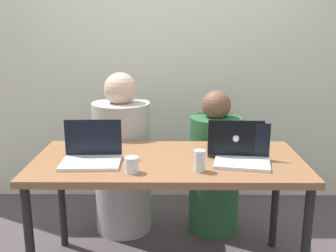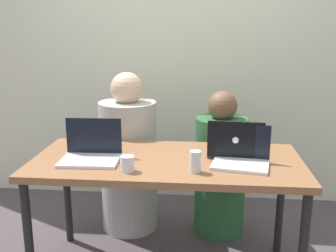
{
  "view_description": "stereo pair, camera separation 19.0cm",
  "coord_description": "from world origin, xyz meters",
  "px_view_note": "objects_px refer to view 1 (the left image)",
  "views": [
    {
      "loc": [
        0.02,
        -2.19,
        1.51
      ],
      "look_at": [
        0.0,
        0.07,
        0.94
      ],
      "focal_mm": 42.0,
      "sensor_mm": 36.0,
      "label": 1
    },
    {
      "loc": [
        0.21,
        -2.18,
        1.51
      ],
      "look_at": [
        0.0,
        0.07,
        0.94
      ],
      "focal_mm": 42.0,
      "sensor_mm": 36.0,
      "label": 2
    }
  ],
  "objects_px": {
    "person_on_left": "(123,162)",
    "laptop_front_right": "(242,154)",
    "water_glass_right": "(199,162)",
    "laptop_front_left": "(92,154)",
    "laptop_back_right": "(234,146)",
    "person_on_right": "(214,170)",
    "water_glass_left": "(132,166)"
  },
  "relations": [
    {
      "from": "laptop_front_left",
      "to": "laptop_back_right",
      "type": "distance_m",
      "value": 0.85
    },
    {
      "from": "person_on_right",
      "to": "water_glass_left",
      "type": "height_order",
      "value": "person_on_right"
    },
    {
      "from": "person_on_right",
      "to": "laptop_front_left",
      "type": "bearing_deg",
      "value": 28.62
    },
    {
      "from": "water_glass_right",
      "to": "laptop_front_right",
      "type": "bearing_deg",
      "value": 29.65
    },
    {
      "from": "person_on_left",
      "to": "water_glass_right",
      "type": "xyz_separation_m",
      "value": [
        0.51,
        -0.77,
        0.28
      ]
    },
    {
      "from": "person_on_left",
      "to": "water_glass_left",
      "type": "distance_m",
      "value": 0.85
    },
    {
      "from": "laptop_front_left",
      "to": "water_glass_left",
      "type": "relative_size",
      "value": 3.96
    },
    {
      "from": "person_on_left",
      "to": "laptop_front_left",
      "type": "relative_size",
      "value": 3.54
    },
    {
      "from": "laptop_back_right",
      "to": "water_glass_right",
      "type": "bearing_deg",
      "value": 55.82
    },
    {
      "from": "person_on_right",
      "to": "laptop_back_right",
      "type": "bearing_deg",
      "value": 86.9
    },
    {
      "from": "person_on_right",
      "to": "water_glass_left",
      "type": "xyz_separation_m",
      "value": [
        -0.53,
        -0.79,
        0.32
      ]
    },
    {
      "from": "laptop_front_left",
      "to": "laptop_front_right",
      "type": "distance_m",
      "value": 0.86
    },
    {
      "from": "laptop_front_right",
      "to": "laptop_back_right",
      "type": "relative_size",
      "value": 1.01
    },
    {
      "from": "laptop_front_right",
      "to": "laptop_front_left",
      "type": "bearing_deg",
      "value": -169.04
    },
    {
      "from": "laptop_front_left",
      "to": "water_glass_right",
      "type": "xyz_separation_m",
      "value": [
        0.61,
        -0.14,
        0.0
      ]
    },
    {
      "from": "laptop_front_left",
      "to": "laptop_front_right",
      "type": "height_order",
      "value": "laptop_front_left"
    },
    {
      "from": "person_on_left",
      "to": "laptop_back_right",
      "type": "bearing_deg",
      "value": 140.38
    },
    {
      "from": "water_glass_right",
      "to": "water_glass_left",
      "type": "bearing_deg",
      "value": -176.42
    },
    {
      "from": "laptop_back_right",
      "to": "water_glass_left",
      "type": "distance_m",
      "value": 0.67
    },
    {
      "from": "person_on_right",
      "to": "laptop_front_left",
      "type": "distance_m",
      "value": 1.05
    },
    {
      "from": "person_on_right",
      "to": "laptop_front_left",
      "type": "relative_size",
      "value": 3.16
    },
    {
      "from": "water_glass_right",
      "to": "person_on_left",
      "type": "bearing_deg",
      "value": 123.72
    },
    {
      "from": "laptop_front_left",
      "to": "water_glass_right",
      "type": "relative_size",
      "value": 2.9
    },
    {
      "from": "person_on_right",
      "to": "water_glass_left",
      "type": "bearing_deg",
      "value": 45.8
    },
    {
      "from": "person_on_left",
      "to": "laptop_back_right",
      "type": "distance_m",
      "value": 0.93
    },
    {
      "from": "person_on_left",
      "to": "laptop_front_right",
      "type": "relative_size",
      "value": 3.49
    },
    {
      "from": "laptop_front_right",
      "to": "person_on_right",
      "type": "bearing_deg",
      "value": 108.41
    },
    {
      "from": "laptop_front_left",
      "to": "water_glass_left",
      "type": "distance_m",
      "value": 0.29
    },
    {
      "from": "person_on_left",
      "to": "laptop_front_right",
      "type": "xyz_separation_m",
      "value": [
        0.77,
        -0.62,
        0.27
      ]
    },
    {
      "from": "laptop_back_right",
      "to": "person_on_right",
      "type": "bearing_deg",
      "value": -78.37
    },
    {
      "from": "person_on_left",
      "to": "person_on_right",
      "type": "xyz_separation_m",
      "value": [
        0.68,
        0.0,
        -0.06
      ]
    },
    {
      "from": "person_on_left",
      "to": "laptop_front_right",
      "type": "distance_m",
      "value": 1.03
    }
  ]
}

